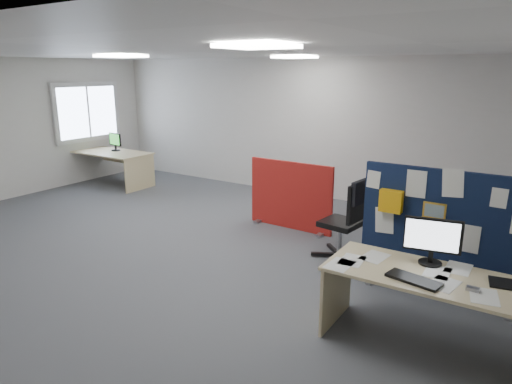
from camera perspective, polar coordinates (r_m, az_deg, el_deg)
The scene contains 16 objects.
floor at distance 6.76m, azimuth -9.62°, elevation -6.54°, with size 9.00×9.00×0.00m, color #56595E.
ceiling at distance 6.30m, azimuth -10.73°, elevation 16.94°, with size 9.00×7.00×0.02m, color white.
wall_back at distance 9.24m, azimuth 4.88°, elevation 8.07°, with size 9.00×0.02×2.70m, color silver.
window at distance 10.99m, azimuth -20.30°, elevation 9.37°, with size 0.06×1.70×1.30m.
ceiling_lights at distance 6.60m, azimuth -4.37°, elevation 16.80°, with size 4.10×4.10×0.04m.
navy_divider at distance 5.36m, azimuth 22.00°, elevation -4.94°, with size 1.76×0.30×1.48m.
main_desk at distance 4.44m, azimuth 20.58°, elevation -11.41°, with size 1.75×0.78×0.73m.
monitor_main at distance 4.47m, azimuth 21.19°, elevation -5.51°, with size 0.50×0.21×0.44m.
keyboard at distance 4.16m, azimuth 19.11°, elevation -10.30°, with size 0.45×0.18×0.03m, color black.
mouse at distance 4.17m, azimuth 25.46°, elevation -10.89°, with size 0.10×0.06×0.03m, color gray.
paper_tray at distance 4.41m, azimuth 28.92°, elevation -10.04°, with size 0.28×0.22×0.01m, color black.
red_divider at distance 7.23m, azimuth 4.34°, elevation -0.52°, with size 1.45×0.30×1.08m.
second_desk at distance 10.52m, azimuth -17.40°, elevation 3.93°, with size 1.77×0.89×0.73m.
monitor_second at distance 10.56m, azimuth -17.20°, elevation 6.11°, with size 0.43×0.19×0.39m.
office_chair at distance 6.08m, azimuth 11.49°, elevation -2.87°, with size 0.72×0.73×1.10m.
desk_papers at distance 4.34m, azimuth 18.72°, elevation -9.32°, with size 1.44×0.81×0.00m.
Camera 1 is at (4.31, -4.59, 2.47)m, focal length 32.00 mm.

